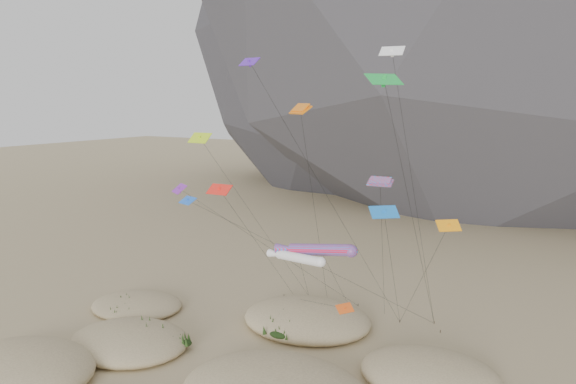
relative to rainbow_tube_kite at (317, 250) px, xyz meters
name	(u,v)px	position (x,y,z in m)	size (l,w,h in m)	color
dunes	(223,375)	(-4.37, -9.19, -9.68)	(47.52, 39.15, 4.02)	#CCB789
dune_grass	(215,371)	(-5.32, -9.13, -9.57)	(41.90, 27.20, 1.49)	black
kite_stakes	(354,309)	(-1.33, 12.13, -10.23)	(20.03, 3.14, 0.30)	#3F2D1E
rainbow_tube_kite	(317,250)	(0.00, 0.00, 0.00)	(8.40, 14.92, 11.32)	red
white_tube_kite	(297,258)	(-1.64, -1.05, -0.76)	(9.02, 14.73, 10.37)	white
orange_parafoil	(301,111)	(-3.69, 3.31, 12.88)	(3.09, 8.91, 24.01)	orange
multi_parafoil	(380,183)	(5.15, 2.46, 6.39)	(4.23, 11.13, 17.40)	red
delta_kites	(294,164)	(-1.71, -1.47, 8.16)	(31.59, 20.00, 28.77)	red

